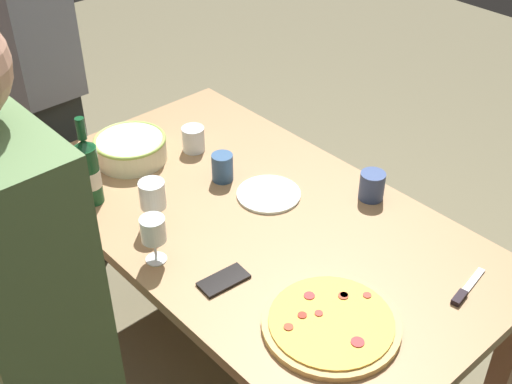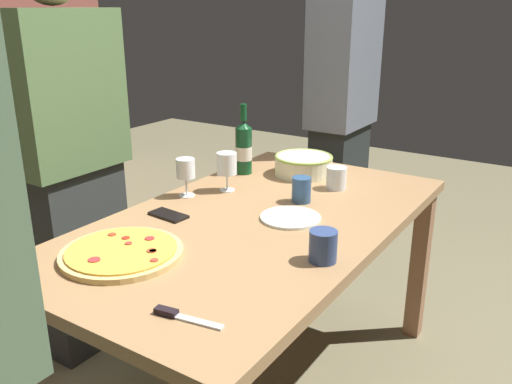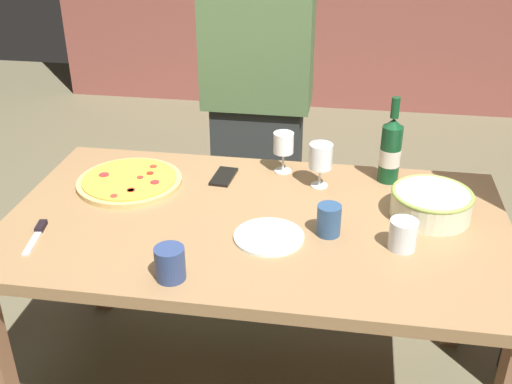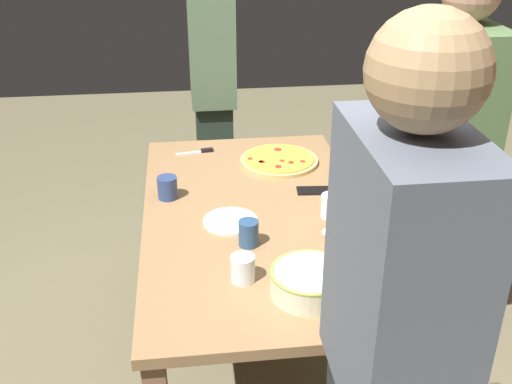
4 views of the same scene
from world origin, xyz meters
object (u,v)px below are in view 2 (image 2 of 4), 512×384
Objects in this scene: serving_bowl at (303,164)px; cup_amber at (336,178)px; wine_glass_near_pizza at (186,170)px; cup_spare at (301,190)px; side_plate at (290,218)px; cell_phone at (168,215)px; pizza at (122,252)px; wine_bottle at (244,147)px; person_guest_right at (341,119)px; cup_ceramic at (323,246)px; dining_table at (256,242)px; person_guest_left at (71,163)px; wine_glass_by_bottle at (227,165)px; pizza_knife at (179,316)px.

cup_amber reaches higher than serving_bowl.
cup_spare is at bearing -65.42° from wine_glass_near_pizza.
wine_glass_near_pizza is 0.48m from side_plate.
wine_glass_near_pizza is 0.24m from cell_phone.
pizza is at bearing 163.94° from cup_amber.
side_plate is (-0.37, -0.45, -0.11)m from wine_bottle.
wine_glass_near_pizza is at bearing -18.81° from person_guest_right.
person_guest_right is (0.68, -0.16, 0.03)m from wine_bottle.
wine_glass_near_pizza is (-0.38, 0.02, -0.01)m from wine_bottle.
cup_amber is at bearing 21.83° from cup_ceramic.
cell_phone is at bearing 140.44° from cup_spare.
wine_glass_near_pizza reaches higher than pizza.
dining_table is 0.52m from pizza.
person_guest_left is (-0.55, 0.49, -0.02)m from wine_bottle.
wine_glass_by_bottle is 0.95m from pizza_knife.
dining_table is 0.91× the size of person_guest_right.
wine_glass_near_pizza is 1.07m from person_guest_right.
person_guest_left is at bearing 133.07° from serving_bowl.
cup_amber is 0.50× the size of pizza_knife.
serving_bowl is (1.03, -0.06, 0.04)m from pizza.
dining_table is 6.20× the size of serving_bowl.
cup_ceramic is 0.97× the size of cup_spare.
side_plate is (-0.13, -0.37, -0.10)m from wine_glass_by_bottle.
cell_phone is 0.08× the size of person_guest_right.
cup_spare is at bearing 13.43° from person_guest_left.
person_guest_left is at bearing -88.78° from cell_phone.
cup_ceramic is 0.67× the size of cell_phone.
dining_table is 0.33m from cell_phone.
dining_table is at bearing 62.99° from cup_ceramic.
wine_glass_by_bottle reaches higher than cup_amber.
cup_ceramic is 0.45× the size of side_plate.
wine_glass_by_bottle is at bearing 7.90° from pizza.
pizza is 1.72× the size of side_plate.
person_guest_left is at bearing 87.38° from cup_ceramic.
pizza_knife reaches higher than cell_phone.
cup_ceramic reaches higher than dining_table.
wine_bottle is (0.90, 0.17, 0.11)m from pizza.
wine_bottle is 0.92m from cup_ceramic.
person_guest_right is at bearing -4.92° from wine_glass_by_bottle.
dining_table is at bearing -19.34° from pizza.
wine_glass_by_bottle is (0.18, 0.26, 0.20)m from dining_table.
pizza is 4.01× the size of cup_amber.
pizza_knife is (-1.09, -0.10, -0.04)m from cup_amber.
side_plate is at bearing -88.41° from wine_glass_near_pizza.
cup_ceramic is at bearing -107.48° from wine_glass_near_pizza.
cup_ceramic reaches higher than serving_bowl.
wine_glass_by_bottle is at bearing 70.94° from side_plate.
serving_bowl is 0.57m from wine_glass_near_pizza.
wine_glass_by_bottle is (0.14, -0.10, 0.00)m from wine_glass_near_pizza.
cup_ceramic is (0.30, -0.52, 0.04)m from pizza.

